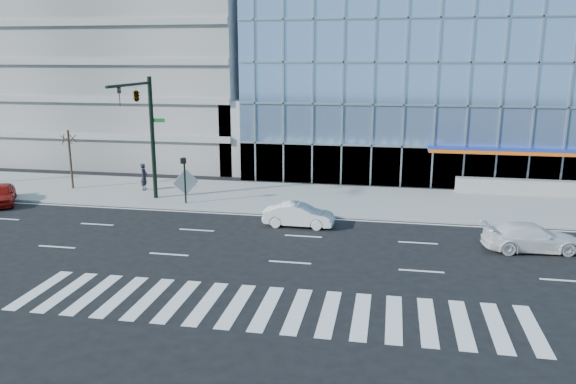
% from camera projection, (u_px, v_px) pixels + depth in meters
% --- Properties ---
extents(ground, '(160.00, 160.00, 0.00)m').
position_uv_depth(ground, '(303.00, 236.00, 30.05)').
color(ground, black).
rests_on(ground, ground).
extents(sidewalk, '(120.00, 8.00, 0.15)m').
position_uv_depth(sidewalk, '(322.00, 199.00, 37.68)').
color(sidewalk, gray).
rests_on(sidewalk, ground).
extents(theatre_building, '(42.00, 26.00, 15.00)m').
position_uv_depth(theatre_building, '(502.00, 78.00, 50.65)').
color(theatre_building, '#7FA6D5').
rests_on(theatre_building, ground).
extents(parking_garage, '(24.00, 24.00, 20.00)m').
position_uv_depth(parking_garage, '(147.00, 50.00, 56.12)').
color(parking_garage, gray).
rests_on(parking_garage, ground).
extents(ramp_block, '(6.00, 8.00, 6.00)m').
position_uv_depth(ramp_block, '(267.00, 134.00, 47.62)').
color(ramp_block, gray).
rests_on(ramp_block, ground).
extents(traffic_signal, '(1.14, 5.74, 8.00)m').
position_uv_depth(traffic_signal, '(141.00, 110.00, 34.93)').
color(traffic_signal, black).
rests_on(traffic_signal, sidewalk).
extents(ped_signal_post, '(0.30, 0.33, 3.00)m').
position_uv_depth(ped_signal_post, '(184.00, 173.00, 35.79)').
color(ped_signal_post, black).
rests_on(ped_signal_post, sidewalk).
extents(street_tree_near, '(1.10, 1.10, 4.23)m').
position_uv_depth(street_tree_near, '(68.00, 138.00, 39.54)').
color(street_tree_near, '#332319').
rests_on(street_tree_near, sidewalk).
extents(white_suv, '(4.92, 2.52, 1.37)m').
position_uv_depth(white_suv, '(531.00, 237.00, 27.69)').
color(white_suv, white).
rests_on(white_suv, ground).
extents(white_sedan, '(4.00, 1.47, 1.31)m').
position_uv_depth(white_sedan, '(299.00, 215.00, 31.72)').
color(white_sedan, white).
rests_on(white_sedan, ground).
extents(red_sedan, '(3.42, 4.18, 1.34)m').
position_uv_depth(red_sedan, '(1.00, 194.00, 36.43)').
color(red_sedan, '#97100B').
rests_on(red_sedan, ground).
extents(pedestrian, '(0.52, 0.73, 1.90)m').
position_uv_depth(pedestrian, '(144.00, 177.00, 39.68)').
color(pedestrian, black).
rests_on(pedestrian, sidewalk).
extents(tilted_panel, '(1.41, 1.27, 1.84)m').
position_uv_depth(tilted_panel, '(186.00, 182.00, 38.14)').
color(tilted_panel, '#A3A3A3').
rests_on(tilted_panel, sidewalk).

